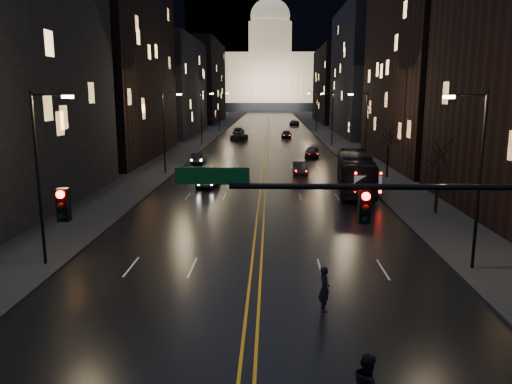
# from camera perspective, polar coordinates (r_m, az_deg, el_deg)

# --- Properties ---
(ground) EXTENTS (900.00, 900.00, 0.00)m
(ground) POSITION_cam_1_polar(r_m,az_deg,el_deg) (16.98, -1.05, -20.36)
(ground) COLOR black
(ground) RESTS_ON ground
(road) EXTENTS (20.00, 320.00, 0.02)m
(road) POSITION_cam_1_polar(r_m,az_deg,el_deg) (144.71, 1.43, 7.78)
(road) COLOR black
(road) RESTS_ON ground
(sidewalk_left) EXTENTS (8.00, 320.00, 0.16)m
(sidewalk_left) POSITION_cam_1_polar(r_m,az_deg,el_deg) (145.45, -4.14, 7.80)
(sidewalk_left) COLOR black
(sidewalk_left) RESTS_ON ground
(sidewalk_right) EXTENTS (8.00, 320.00, 0.16)m
(sidewalk_right) POSITION_cam_1_polar(r_m,az_deg,el_deg) (145.31, 7.01, 7.74)
(sidewalk_right) COLOR black
(sidewalk_right) RESTS_ON ground
(center_line) EXTENTS (0.62, 320.00, 0.01)m
(center_line) POSITION_cam_1_polar(r_m,az_deg,el_deg) (144.71, 1.43, 7.78)
(center_line) COLOR orange
(center_line) RESTS_ON road
(building_left_mid) EXTENTS (12.00, 30.00, 28.00)m
(building_left_mid) POSITION_cam_1_polar(r_m,az_deg,el_deg) (71.98, -16.43, 14.92)
(building_left_mid) COLOR black
(building_left_mid) RESTS_ON ground
(building_left_far) EXTENTS (12.00, 34.00, 20.00)m
(building_left_far) POSITION_cam_1_polar(r_m,az_deg,el_deg) (108.63, -10.04, 11.71)
(building_left_far) COLOR black
(building_left_far) RESTS_ON ground
(building_left_dist) EXTENTS (12.00, 40.00, 24.00)m
(building_left_dist) POSITION_cam_1_polar(r_m,az_deg,el_deg) (155.98, -6.45, 12.37)
(building_left_dist) COLOR black
(building_left_dist) RESTS_ON ground
(building_right_tall) EXTENTS (12.00, 30.00, 38.00)m
(building_right_tall) POSITION_cam_1_polar(r_m,az_deg,el_deg) (68.30, 20.12, 19.15)
(building_right_tall) COLOR black
(building_right_tall) RESTS_ON ground
(building_right_mid) EXTENTS (12.00, 34.00, 26.00)m
(building_right_mid) POSITION_cam_1_polar(r_m,az_deg,el_deg) (108.42, 12.83, 13.19)
(building_right_mid) COLOR black
(building_right_mid) RESTS_ON ground
(building_right_dist) EXTENTS (12.00, 40.00, 22.00)m
(building_right_dist) POSITION_cam_1_polar(r_m,az_deg,el_deg) (155.77, 9.39, 11.93)
(building_right_dist) COLOR black
(building_right_dist) RESTS_ON ground
(mountain_ridge) EXTENTS (520.00, 60.00, 130.00)m
(mountain_ridge) POSITION_cam_1_polar(r_m,az_deg,el_deg) (400.33, 7.76, 19.26)
(mountain_ridge) COLOR black
(mountain_ridge) RESTS_ON ground
(capitol) EXTENTS (90.00, 50.00, 58.50)m
(capitol) POSITION_cam_1_polar(r_m,az_deg,el_deg) (264.56, 1.59, 13.09)
(capitol) COLOR black
(capitol) RESTS_ON ground
(traffic_signal) EXTENTS (17.29, 0.45, 7.00)m
(traffic_signal) POSITION_cam_1_polar(r_m,az_deg,el_deg) (15.80, 20.85, -3.40)
(traffic_signal) COLOR black
(traffic_signal) RESTS_ON ground
(streetlamp_right_near) EXTENTS (2.13, 0.25, 9.00)m
(streetlamp_right_near) POSITION_cam_1_polar(r_m,az_deg,el_deg) (26.71, 23.90, 2.10)
(streetlamp_right_near) COLOR black
(streetlamp_right_near) RESTS_ON ground
(streetlamp_left_near) EXTENTS (2.13, 0.25, 9.00)m
(streetlamp_left_near) POSITION_cam_1_polar(r_m,az_deg,el_deg) (27.29, -23.34, 2.32)
(streetlamp_left_near) COLOR black
(streetlamp_left_near) RESTS_ON ground
(streetlamp_right_mid) EXTENTS (2.13, 0.25, 9.00)m
(streetlamp_right_mid) POSITION_cam_1_polar(r_m,az_deg,el_deg) (55.49, 12.28, 7.10)
(streetlamp_right_mid) COLOR black
(streetlamp_right_mid) RESTS_ON ground
(streetlamp_left_mid) EXTENTS (2.13, 0.25, 9.00)m
(streetlamp_left_mid) POSITION_cam_1_polar(r_m,az_deg,el_deg) (55.77, -10.31, 7.19)
(streetlamp_left_mid) COLOR black
(streetlamp_left_mid) RESTS_ON ground
(streetlamp_right_far) EXTENTS (2.13, 0.25, 9.00)m
(streetlamp_right_far) POSITION_cam_1_polar(r_m,az_deg,el_deg) (85.12, 8.61, 8.60)
(streetlamp_right_far) COLOR black
(streetlamp_right_far) RESTS_ON ground
(streetlamp_left_far) EXTENTS (2.13, 0.25, 9.00)m
(streetlamp_left_far) POSITION_cam_1_polar(r_m,az_deg,el_deg) (85.30, -6.13, 8.67)
(streetlamp_left_far) COLOR black
(streetlamp_left_far) RESTS_ON ground
(streetlamp_right_dist) EXTENTS (2.13, 0.25, 9.00)m
(streetlamp_right_dist) POSITION_cam_1_polar(r_m,az_deg,el_deg) (114.94, 6.84, 9.32)
(streetlamp_right_dist) COLOR black
(streetlamp_right_dist) RESTS_ON ground
(streetlamp_left_dist) EXTENTS (2.13, 0.25, 9.00)m
(streetlamp_left_dist) POSITION_cam_1_polar(r_m,az_deg,el_deg) (115.07, -4.10, 9.37)
(streetlamp_left_dist) COLOR black
(streetlamp_left_dist) RESTS_ON ground
(tree_right_mid) EXTENTS (2.40, 2.40, 6.65)m
(tree_right_mid) POSITION_cam_1_polar(r_m,az_deg,el_deg) (38.69, 20.25, 4.10)
(tree_right_mid) COLOR black
(tree_right_mid) RESTS_ON ground
(tree_right_far) EXTENTS (2.40, 2.40, 6.65)m
(tree_right_far) POSITION_cam_1_polar(r_m,az_deg,el_deg) (54.03, 14.93, 6.27)
(tree_right_far) COLOR black
(tree_right_far) RESTS_ON ground
(bus) EXTENTS (4.26, 12.76, 3.49)m
(bus) POSITION_cam_1_polar(r_m,az_deg,el_deg) (46.66, 11.29, 2.25)
(bus) COLOR black
(bus) RESTS_ON ground
(oncoming_car_a) EXTENTS (2.13, 4.46, 1.47)m
(oncoming_car_a) POSITION_cam_1_polar(r_m,az_deg,el_deg) (47.84, -5.52, 1.42)
(oncoming_car_a) COLOR black
(oncoming_car_a) RESTS_ON ground
(oncoming_car_b) EXTENTS (1.60, 4.35, 1.42)m
(oncoming_car_b) POSITION_cam_1_polar(r_m,az_deg,el_deg) (64.20, -6.58, 3.89)
(oncoming_car_b) COLOR black
(oncoming_car_b) RESTS_ON ground
(oncoming_car_c) EXTENTS (3.34, 5.96, 1.57)m
(oncoming_car_c) POSITION_cam_1_polar(r_m,az_deg,el_deg) (94.85, -1.91, 6.39)
(oncoming_car_c) COLOR black
(oncoming_car_c) RESTS_ON ground
(oncoming_car_d) EXTENTS (2.45, 5.23, 1.48)m
(oncoming_car_d) POSITION_cam_1_polar(r_m,az_deg,el_deg) (109.56, -2.02, 7.02)
(oncoming_car_d) COLOR black
(oncoming_car_d) RESTS_ON ground
(receding_car_a) EXTENTS (1.55, 4.39, 1.44)m
(receding_car_a) POSITION_cam_1_polar(r_m,az_deg,el_deg) (55.12, 5.04, 2.72)
(receding_car_a) COLOR black
(receding_car_a) RESTS_ON ground
(receding_car_b) EXTENTS (2.49, 4.94, 1.62)m
(receding_car_b) POSITION_cam_1_polar(r_m,az_deg,el_deg) (69.79, 6.43, 4.57)
(receding_car_b) COLOR black
(receding_car_b) RESTS_ON ground
(receding_car_c) EXTENTS (2.22, 4.97, 1.42)m
(receding_car_c) POSITION_cam_1_polar(r_m,az_deg,el_deg) (99.44, 3.51, 6.55)
(receding_car_c) COLOR black
(receding_car_c) RESTS_ON ground
(receding_car_d) EXTENTS (2.96, 5.67, 1.53)m
(receding_car_d) POSITION_cam_1_polar(r_m,az_deg,el_deg) (138.18, 4.41, 7.89)
(receding_car_d) COLOR black
(receding_car_d) RESTS_ON ground
(pedestrian_a) EXTENTS (0.59, 0.78, 1.93)m
(pedestrian_a) POSITION_cam_1_polar(r_m,az_deg,el_deg) (21.11, 7.83, -10.91)
(pedestrian_a) COLOR black
(pedestrian_a) RESTS_ON ground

